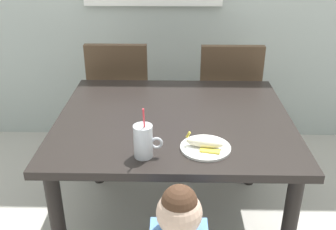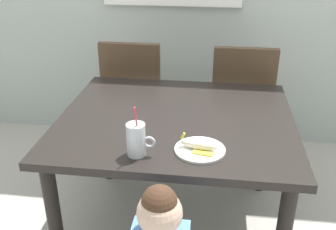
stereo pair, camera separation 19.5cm
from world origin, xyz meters
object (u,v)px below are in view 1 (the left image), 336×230
object	(u,v)px
milk_cup	(144,143)
dining_chair_left	(121,96)
snack_plate	(205,148)
dining_table	(174,132)
peeled_banana	(205,143)
dining_chair_right	(227,98)

from	to	relation	value
milk_cup	dining_chair_left	bearing A→B (deg)	102.86
milk_cup	snack_plate	world-z (taller)	milk_cup
dining_chair_left	snack_plate	world-z (taller)	dining_chair_left
dining_table	milk_cup	size ratio (longest dim) A/B	4.96
snack_plate	peeled_banana	xyz separation A→B (m)	(-0.00, -0.00, 0.03)
dining_table	dining_chair_right	distance (m)	0.85
peeled_banana	milk_cup	bearing A→B (deg)	-166.78
dining_table	dining_chair_left	size ratio (longest dim) A/B	1.29
dining_table	snack_plate	world-z (taller)	snack_plate
dining_chair_left	milk_cup	world-z (taller)	milk_cup
dining_chair_right	peeled_banana	bearing A→B (deg)	77.49
dining_chair_left	milk_cup	bearing A→B (deg)	102.86
dining_chair_right	snack_plate	world-z (taller)	dining_chair_right
milk_cup	peeled_banana	size ratio (longest dim) A/B	1.42
dining_table	dining_chair_right	xyz separation A→B (m)	(0.38, 0.75, -0.11)
dining_chair_left	peeled_banana	bearing A→B (deg)	116.03
milk_cup	snack_plate	xyz separation A→B (m)	(0.28, 0.07, -0.06)
dining_chair_left	milk_cup	distance (m)	1.23
milk_cup	snack_plate	bearing A→B (deg)	13.80
dining_chair_right	milk_cup	distance (m)	1.29
dining_chair_right	peeled_banana	size ratio (longest dim) A/B	5.47
peeled_banana	dining_chair_right	bearing A→B (deg)	77.49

